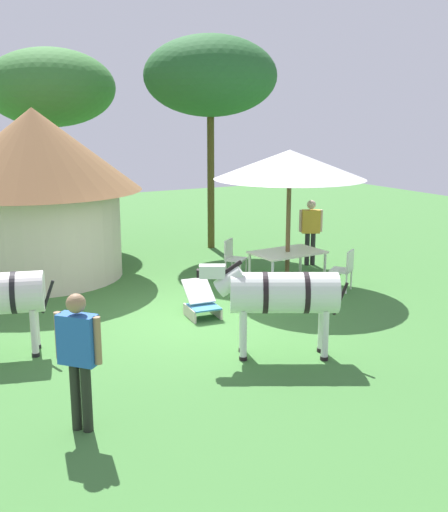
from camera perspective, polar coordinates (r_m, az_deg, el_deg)
The scene contains 12 objects.
ground_plane at distance 11.70m, azimuth -3.77°, elevation -5.72°, with size 36.00×36.00×0.00m, color #3E7535.
thatched_hut at distance 14.78m, azimuth -16.88°, elevation 6.37°, with size 4.77×4.77×3.87m.
shade_umbrella at distance 13.57m, azimuth 6.07°, elevation 8.36°, with size 3.31×3.31×2.98m.
patio_dining_table at distance 13.88m, azimuth 5.87°, elevation 0.13°, with size 1.62×1.07×0.74m.
patio_chair_east_end at distance 14.33m, azimuth 0.80°, elevation 0.01°, with size 0.61×0.60×0.90m.
patio_chair_near_lawn at distance 13.51m, azimuth 11.08°, elevation -1.04°, with size 0.60×0.60×0.90m.
guest_beside_umbrella at distance 15.61m, azimuth 7.98°, elevation 2.73°, with size 0.53×0.39×1.65m.
standing_watcher at distance 7.58m, azimuth -13.24°, elevation -8.39°, with size 0.47×0.49×1.72m.
striped_lounge_chair at distance 11.71m, azimuth -2.08°, elevation -4.35°, with size 0.61×0.85×0.65m.
zebra_nearest_camera at distance 9.65m, azimuth 5.21°, elevation -3.49°, with size 2.10×1.38×1.56m.
acacia_tree_left_background at distance 17.30m, azimuth -1.27°, elevation 16.19°, with size 3.59×3.59×5.79m.
acacia_tree_far_lawn at distance 18.86m, azimuth -15.71°, elevation 14.66°, with size 3.68×3.68×5.55m.
Camera 1 is at (-4.62, -10.06, 3.77)m, focal length 43.46 mm.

